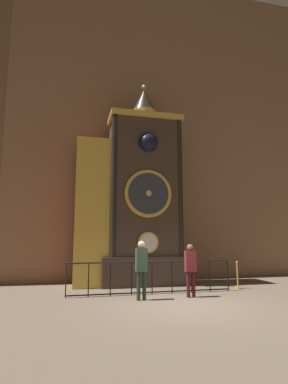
% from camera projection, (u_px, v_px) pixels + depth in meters
% --- Properties ---
extents(ground_plane, '(28.00, 28.00, 0.00)m').
position_uv_depth(ground_plane, '(187.00, 306.00, 8.22)').
color(ground_plane, brown).
extents(cathedral_back_wall, '(24.00, 0.32, 15.14)m').
position_uv_depth(cathedral_back_wall, '(141.00, 118.00, 14.43)').
color(cathedral_back_wall, '#936B4C').
rests_on(cathedral_back_wall, ground_plane).
extents(clock_tower, '(4.57, 1.85, 8.53)m').
position_uv_depth(clock_tower, '(133.00, 197.00, 12.36)').
color(clock_tower, '#423328').
rests_on(clock_tower, ground_plane).
extents(railing_fence, '(5.61, 0.05, 1.07)m').
position_uv_depth(railing_fence, '(152.00, 276.00, 9.99)').
color(railing_fence, black).
rests_on(railing_fence, ground_plane).
extents(visitor_near, '(0.35, 0.23, 1.75)m').
position_uv_depth(visitor_near, '(141.00, 264.00, 9.09)').
color(visitor_near, '#213427').
rests_on(visitor_near, ground_plane).
extents(visitor_far, '(0.35, 0.24, 1.64)m').
position_uv_depth(visitor_far, '(190.00, 265.00, 9.51)').
color(visitor_far, '#461518').
rests_on(visitor_far, ground_plane).
extents(stanchion_post, '(0.28, 0.28, 0.98)m').
position_uv_depth(stanchion_post, '(238.00, 280.00, 10.99)').
color(stanchion_post, '#B28E33').
rests_on(stanchion_post, ground_plane).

